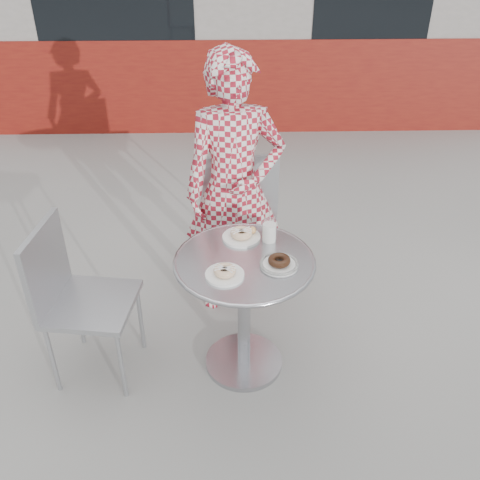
{
  "coord_description": "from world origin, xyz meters",
  "views": [
    {
      "loc": [
        -0.09,
        -2.14,
        2.26
      ],
      "look_at": [
        -0.03,
        0.12,
        0.8
      ],
      "focal_mm": 40.0,
      "sensor_mm": 36.0,
      "label": 1
    }
  ],
  "objects_px": {
    "chair_left": "(95,330)",
    "plate_far": "(242,235)",
    "plate_checker": "(279,263)",
    "chair_far": "(237,235)",
    "milk_cup": "(269,232)",
    "plate_near": "(225,272)",
    "bistro_table": "(244,288)",
    "seated_person": "(234,190)"
  },
  "relations": [
    {
      "from": "chair_left",
      "to": "plate_checker",
      "type": "relative_size",
      "value": 4.69
    },
    {
      "from": "chair_left",
      "to": "plate_far",
      "type": "distance_m",
      "value": 0.95
    },
    {
      "from": "chair_far",
      "to": "plate_far",
      "type": "relative_size",
      "value": 4.82
    },
    {
      "from": "chair_left",
      "to": "plate_checker",
      "type": "bearing_deg",
      "value": -85.15
    },
    {
      "from": "plate_far",
      "to": "plate_checker",
      "type": "bearing_deg",
      "value": -55.53
    },
    {
      "from": "plate_far",
      "to": "plate_checker",
      "type": "distance_m",
      "value": 0.31
    },
    {
      "from": "plate_checker",
      "to": "bistro_table",
      "type": "bearing_deg",
      "value": 162.02
    },
    {
      "from": "chair_far",
      "to": "plate_near",
      "type": "relative_size",
      "value": 5.17
    },
    {
      "from": "seated_person",
      "to": "plate_near",
      "type": "height_order",
      "value": "seated_person"
    },
    {
      "from": "bistro_table",
      "to": "plate_near",
      "type": "height_order",
      "value": "plate_near"
    },
    {
      "from": "chair_left",
      "to": "plate_near",
      "type": "bearing_deg",
      "value": -92.26
    },
    {
      "from": "plate_far",
      "to": "plate_near",
      "type": "bearing_deg",
      "value": -105.63
    },
    {
      "from": "chair_far",
      "to": "plate_checker",
      "type": "distance_m",
      "value": 1.07
    },
    {
      "from": "chair_left",
      "to": "plate_checker",
      "type": "height_order",
      "value": "chair_left"
    },
    {
      "from": "seated_person",
      "to": "plate_checker",
      "type": "relative_size",
      "value": 8.35
    },
    {
      "from": "bistro_table",
      "to": "chair_far",
      "type": "height_order",
      "value": "chair_far"
    },
    {
      "from": "chair_left",
      "to": "chair_far",
      "type": "bearing_deg",
      "value": -33.52
    },
    {
      "from": "chair_left",
      "to": "milk_cup",
      "type": "xyz_separation_m",
      "value": [
        0.95,
        0.18,
        0.5
      ]
    },
    {
      "from": "seated_person",
      "to": "plate_far",
      "type": "bearing_deg",
      "value": -92.32
    },
    {
      "from": "plate_checker",
      "to": "milk_cup",
      "type": "xyz_separation_m",
      "value": [
        -0.03,
        0.23,
        0.04
      ]
    },
    {
      "from": "chair_far",
      "to": "seated_person",
      "type": "distance_m",
      "value": 0.59
    },
    {
      "from": "chair_far",
      "to": "chair_left",
      "type": "distance_m",
      "value": 1.2
    },
    {
      "from": "bistro_table",
      "to": "seated_person",
      "type": "height_order",
      "value": "seated_person"
    },
    {
      "from": "seated_person",
      "to": "plate_near",
      "type": "relative_size",
      "value": 8.56
    },
    {
      "from": "chair_far",
      "to": "chair_left",
      "type": "relative_size",
      "value": 1.07
    },
    {
      "from": "bistro_table",
      "to": "seated_person",
      "type": "relative_size",
      "value": 0.45
    },
    {
      "from": "bistro_table",
      "to": "seated_person",
      "type": "distance_m",
      "value": 0.65
    },
    {
      "from": "seated_person",
      "to": "chair_far",
      "type": "bearing_deg",
      "value": 79.12
    },
    {
      "from": "plate_far",
      "to": "plate_checker",
      "type": "relative_size",
      "value": 1.05
    },
    {
      "from": "seated_person",
      "to": "plate_far",
      "type": "relative_size",
      "value": 7.99
    },
    {
      "from": "plate_near",
      "to": "plate_checker",
      "type": "xyz_separation_m",
      "value": [
        0.27,
        0.08,
        -0.0
      ]
    },
    {
      "from": "chair_far",
      "to": "chair_left",
      "type": "height_order",
      "value": "chair_far"
    },
    {
      "from": "chair_left",
      "to": "plate_near",
      "type": "distance_m",
      "value": 0.86
    },
    {
      "from": "plate_near",
      "to": "plate_far",
      "type": "bearing_deg",
      "value": 74.37
    },
    {
      "from": "seated_person",
      "to": "plate_checker",
      "type": "bearing_deg",
      "value": -79.39
    },
    {
      "from": "chair_far",
      "to": "chair_left",
      "type": "xyz_separation_m",
      "value": [
        -0.79,
        -0.9,
        -0.02
      ]
    },
    {
      "from": "chair_left",
      "to": "seated_person",
      "type": "xyz_separation_m",
      "value": [
        0.77,
        0.6,
        0.53
      ]
    },
    {
      "from": "seated_person",
      "to": "plate_checker",
      "type": "xyz_separation_m",
      "value": [
        0.21,
        -0.65,
        -0.07
      ]
    },
    {
      "from": "chair_far",
      "to": "plate_near",
      "type": "height_order",
      "value": "chair_far"
    },
    {
      "from": "plate_near",
      "to": "plate_checker",
      "type": "bearing_deg",
      "value": 15.85
    },
    {
      "from": "plate_far",
      "to": "bistro_table",
      "type": "bearing_deg",
      "value": -88.18
    },
    {
      "from": "chair_far",
      "to": "milk_cup",
      "type": "relative_size",
      "value": 8.01
    }
  ]
}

